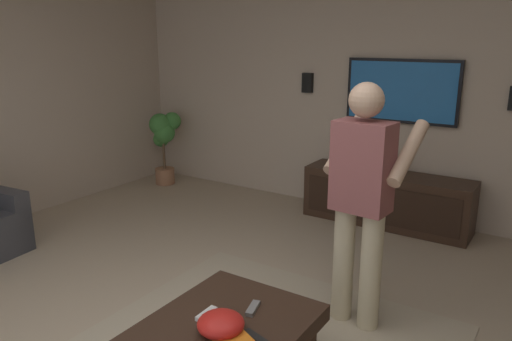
{
  "coord_description": "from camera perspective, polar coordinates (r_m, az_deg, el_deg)",
  "views": [
    {
      "loc": [
        -1.76,
        -1.68,
        1.9
      ],
      "look_at": [
        1.23,
        0.27,
        0.93
      ],
      "focal_mm": 34.61,
      "sensor_mm": 36.0,
      "label": 1
    }
  ],
  "objects": [
    {
      "name": "tv",
      "position": [
        5.3,
        16.47,
        8.79
      ],
      "size": [
        0.05,
        1.15,
        0.65
      ],
      "rotation": [
        0.0,
        0.0,
        3.14
      ],
      "color": "black"
    },
    {
      "name": "coffee_table",
      "position": [
        2.86,
        -3.74,
        -19.05
      ],
      "size": [
        1.0,
        0.8,
        0.4
      ],
      "color": "#332116",
      "rests_on": "ground"
    },
    {
      "name": "bowl",
      "position": [
        2.7,
        -4.09,
        -17.26
      ],
      "size": [
        0.25,
        0.25,
        0.11
      ],
      "primitive_type": "ellipsoid",
      "color": "red",
      "rests_on": "coffee_table"
    },
    {
      "name": "potted_plant_tall",
      "position": [
        6.56,
        -10.57,
        3.86
      ],
      "size": [
        0.39,
        0.37,
        0.96
      ],
      "color": "#9E6B4C",
      "rests_on": "ground"
    },
    {
      "name": "book",
      "position": [
        2.66,
        -2.88,
        -18.82
      ],
      "size": [
        0.24,
        0.27,
        0.04
      ],
      "primitive_type": "cube",
      "rotation": [
        0.0,
        0.0,
        4.27
      ],
      "color": "orange",
      "rests_on": "coffee_table"
    },
    {
      "name": "wall_back_tv",
      "position": [
        5.44,
        15.13,
        9.06
      ],
      "size": [
        0.1,
        6.7,
        2.74
      ],
      "primitive_type": "cube",
      "color": "#BCA893",
      "rests_on": "ground"
    },
    {
      "name": "remote_grey",
      "position": [
        2.91,
        -0.37,
        -15.64
      ],
      "size": [
        0.16,
        0.08,
        0.02
      ],
      "primitive_type": "cube",
      "rotation": [
        0.0,
        0.0,
        0.27
      ],
      "color": "slate",
      "rests_on": "coffee_table"
    },
    {
      "name": "media_console",
      "position": [
        5.3,
        14.82,
        -3.2
      ],
      "size": [
        0.45,
        1.7,
        0.55
      ],
      "rotation": [
        0.0,
        0.0,
        3.14
      ],
      "color": "#332116",
      "rests_on": "ground"
    },
    {
      "name": "wall_speaker_right",
      "position": [
        5.71,
        5.98,
        10.05
      ],
      "size": [
        0.06,
        0.12,
        0.22
      ],
      "primitive_type": "cube",
      "color": "black"
    },
    {
      "name": "vase_round",
      "position": [
        5.18,
        15.12,
        0.8
      ],
      "size": [
        0.22,
        0.22,
        0.22
      ],
      "primitive_type": "sphere",
      "color": "orange",
      "rests_on": "media_console"
    },
    {
      "name": "person_standing",
      "position": [
        3.25,
        12.18,
        -2.53
      ],
      "size": [
        0.56,
        0.57,
        1.64
      ],
      "rotation": [
        0.0,
        0.0,
        -0.08
      ],
      "color": "#C6B793",
      "rests_on": "ground"
    },
    {
      "name": "remote_black",
      "position": [
        2.67,
        -0.1,
        -18.75
      ],
      "size": [
        0.08,
        0.16,
        0.02
      ],
      "primitive_type": "cube",
      "rotation": [
        0.0,
        0.0,
        1.31
      ],
      "color": "black",
      "rests_on": "coffee_table"
    },
    {
      "name": "remote_white",
      "position": [
        2.87,
        -5.74,
        -16.16
      ],
      "size": [
        0.15,
        0.05,
        0.02
      ],
      "primitive_type": "cube",
      "rotation": [
        0.0,
        0.0,
        3.15
      ],
      "color": "white",
      "rests_on": "coffee_table"
    }
  ]
}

